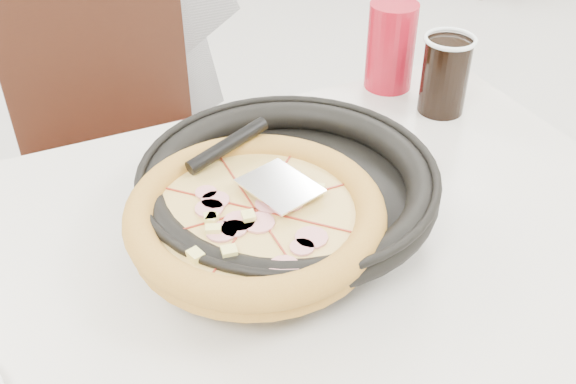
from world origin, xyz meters
name	(u,v)px	position (x,y,z in m)	size (l,w,h in m)	color
floor	(270,304)	(0.00, 0.00, 0.00)	(7.00, 7.00, 0.00)	#B5B5B0
chair_far	(132,173)	(-0.29, 0.08, 0.47)	(0.42, 0.42, 0.95)	black
trivet	(279,214)	(-0.20, -0.52, 0.77)	(0.12, 0.12, 0.04)	black
pizza_pan	(288,197)	(-0.18, -0.52, 0.79)	(0.35, 0.35, 0.01)	black
pizza	(256,223)	(-0.25, -0.57, 0.81)	(0.32, 0.32, 0.02)	#B98836
pizza_server	(280,186)	(-0.21, -0.55, 0.84)	(0.08, 0.10, 0.00)	white
cola_glass	(445,77)	(0.19, -0.35, 0.81)	(0.08, 0.08, 0.13)	black
red_cup	(391,46)	(0.15, -0.23, 0.83)	(0.09, 0.09, 0.16)	#A81020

